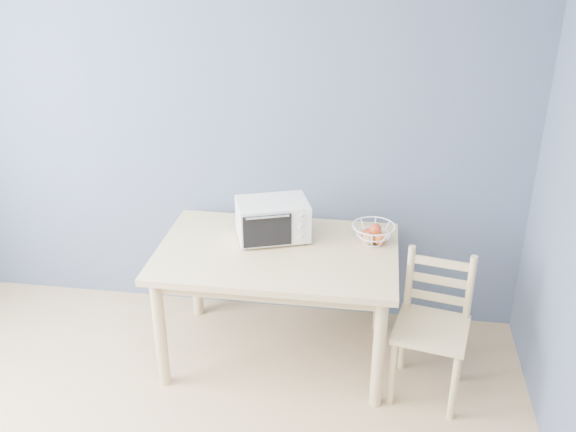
# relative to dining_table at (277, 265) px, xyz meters

# --- Properties ---
(room) EXTENTS (4.01, 4.51, 2.61)m
(room) POSITION_rel_dining_table_xyz_m (-0.50, -1.70, 0.65)
(room) COLOR tan
(room) RESTS_ON ground
(dining_table) EXTENTS (1.40, 0.90, 0.75)m
(dining_table) POSITION_rel_dining_table_xyz_m (0.00, 0.00, 0.00)
(dining_table) COLOR #E1BF87
(dining_table) RESTS_ON ground
(toaster_oven) EXTENTS (0.48, 0.42, 0.25)m
(toaster_oven) POSITION_rel_dining_table_xyz_m (-0.06, 0.13, 0.23)
(toaster_oven) COLOR silver
(toaster_oven) RESTS_ON dining_table
(fruit_basket) EXTENTS (0.27, 0.27, 0.13)m
(fruit_basket) POSITION_rel_dining_table_xyz_m (0.55, 0.16, 0.16)
(fruit_basket) COLOR white
(fruit_basket) RESTS_ON dining_table
(dining_chair) EXTENTS (0.46, 0.46, 0.84)m
(dining_chair) POSITION_rel_dining_table_xyz_m (0.91, -0.18, -0.23)
(dining_chair) COLOR #E1BF87
(dining_chair) RESTS_ON ground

